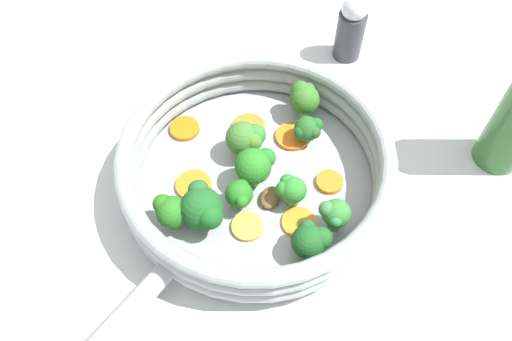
{
  "coord_description": "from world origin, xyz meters",
  "views": [
    {
      "loc": [
        -0.14,
        0.28,
        0.49
      ],
      "look_at": [
        0.0,
        0.0,
        0.03
      ],
      "focal_mm": 35.0,
      "sensor_mm": 36.0,
      "label": 1
    }
  ],
  "objects_px": {
    "carrot_slice_5": "(299,223)",
    "broccoli_floret_3": "(311,240)",
    "broccoli_floret_2": "(246,138)",
    "broccoli_floret_5": "(335,214)",
    "skillet": "(256,182)",
    "carrot_slice_3": "(248,127)",
    "carrot_slice_4": "(185,129)",
    "broccoli_floret_1": "(203,208)",
    "broccoli_floret_6": "(308,129)",
    "carrot_slice_6": "(247,227)",
    "carrot_slice_1": "(292,136)",
    "carrot_slice_0": "(330,182)",
    "broccoli_floret_4": "(242,195)",
    "broccoli_floret_9": "(304,97)",
    "broccoli_floret_8": "(172,211)",
    "mushroom_piece_0": "(270,197)",
    "carrot_slice_2": "(193,185)",
    "broccoli_floret_7": "(257,166)",
    "salt_shaker": "(351,28)"
  },
  "relations": [
    {
      "from": "carrot_slice_5",
      "to": "broccoli_floret_3",
      "type": "relative_size",
      "value": 0.84
    },
    {
      "from": "broccoli_floret_2",
      "to": "broccoli_floret_5",
      "type": "height_order",
      "value": "broccoli_floret_2"
    },
    {
      "from": "skillet",
      "to": "carrot_slice_3",
      "type": "bearing_deg",
      "value": -55.01
    },
    {
      "from": "carrot_slice_4",
      "to": "broccoli_floret_1",
      "type": "height_order",
      "value": "broccoli_floret_1"
    },
    {
      "from": "broccoli_floret_5",
      "to": "broccoli_floret_6",
      "type": "relative_size",
      "value": 1.21
    },
    {
      "from": "carrot_slice_6",
      "to": "broccoli_floret_1",
      "type": "distance_m",
      "value": 0.05
    },
    {
      "from": "skillet",
      "to": "broccoli_floret_3",
      "type": "relative_size",
      "value": 6.4
    },
    {
      "from": "broccoli_floret_2",
      "to": "broccoli_floret_5",
      "type": "bearing_deg",
      "value": 160.8
    },
    {
      "from": "carrot_slice_6",
      "to": "broccoli_floret_3",
      "type": "xyz_separation_m",
      "value": [
        -0.07,
        -0.01,
        0.02
      ]
    },
    {
      "from": "skillet",
      "to": "carrot_slice_1",
      "type": "bearing_deg",
      "value": -99.27
    },
    {
      "from": "skillet",
      "to": "carrot_slice_0",
      "type": "relative_size",
      "value": 9.15
    },
    {
      "from": "broccoli_floret_4",
      "to": "carrot_slice_0",
      "type": "bearing_deg",
      "value": -135.9
    },
    {
      "from": "broccoli_floret_6",
      "to": "broccoli_floret_9",
      "type": "distance_m",
      "value": 0.04
    },
    {
      "from": "broccoli_floret_2",
      "to": "broccoli_floret_5",
      "type": "xyz_separation_m",
      "value": [
        -0.13,
        0.04,
        0.0
      ]
    },
    {
      "from": "carrot_slice_0",
      "to": "broccoli_floret_1",
      "type": "bearing_deg",
      "value": 47.63
    },
    {
      "from": "broccoli_floret_8",
      "to": "broccoli_floret_2",
      "type": "bearing_deg",
      "value": -101.55
    },
    {
      "from": "broccoli_floret_6",
      "to": "broccoli_floret_8",
      "type": "relative_size",
      "value": 0.88
    },
    {
      "from": "mushroom_piece_0",
      "to": "broccoli_floret_6",
      "type": "bearing_deg",
      "value": -90.8
    },
    {
      "from": "broccoli_floret_6",
      "to": "mushroom_piece_0",
      "type": "xyz_separation_m",
      "value": [
        0.0,
        0.09,
        -0.02
      ]
    },
    {
      "from": "carrot_slice_3",
      "to": "carrot_slice_6",
      "type": "xyz_separation_m",
      "value": [
        -0.06,
        0.12,
        0.0
      ]
    },
    {
      "from": "carrot_slice_2",
      "to": "broccoli_floret_7",
      "type": "distance_m",
      "value": 0.08
    },
    {
      "from": "carrot_slice_0",
      "to": "broccoli_floret_6",
      "type": "relative_size",
      "value": 0.82
    },
    {
      "from": "skillet",
      "to": "broccoli_floret_7",
      "type": "relative_size",
      "value": 5.37
    },
    {
      "from": "broccoli_floret_9",
      "to": "carrot_slice_3",
      "type": "bearing_deg",
      "value": 45.74
    },
    {
      "from": "broccoli_floret_9",
      "to": "salt_shaker",
      "type": "height_order",
      "value": "salt_shaker"
    },
    {
      "from": "carrot_slice_3",
      "to": "broccoli_floret_1",
      "type": "xyz_separation_m",
      "value": [
        -0.02,
        0.14,
        0.03
      ]
    },
    {
      "from": "broccoli_floret_3",
      "to": "mushroom_piece_0",
      "type": "height_order",
      "value": "broccoli_floret_3"
    },
    {
      "from": "broccoli_floret_2",
      "to": "mushroom_piece_0",
      "type": "distance_m",
      "value": 0.07
    },
    {
      "from": "broccoli_floret_1",
      "to": "broccoli_floret_9",
      "type": "height_order",
      "value": "broccoli_floret_1"
    },
    {
      "from": "carrot_slice_3",
      "to": "broccoli_floret_1",
      "type": "bearing_deg",
      "value": 98.54
    },
    {
      "from": "broccoli_floret_4",
      "to": "salt_shaker",
      "type": "relative_size",
      "value": 0.38
    },
    {
      "from": "carrot_slice_2",
      "to": "broccoli_floret_2",
      "type": "distance_m",
      "value": 0.08
    },
    {
      "from": "carrot_slice_4",
      "to": "salt_shaker",
      "type": "bearing_deg",
      "value": -116.93
    },
    {
      "from": "carrot_slice_2",
      "to": "broccoli_floret_6",
      "type": "height_order",
      "value": "broccoli_floret_6"
    },
    {
      "from": "carrot_slice_1",
      "to": "broccoli_floret_4",
      "type": "relative_size",
      "value": 1.13
    },
    {
      "from": "broccoli_floret_2",
      "to": "broccoli_floret_4",
      "type": "bearing_deg",
      "value": 114.61
    },
    {
      "from": "carrot_slice_4",
      "to": "carrot_slice_1",
      "type": "bearing_deg",
      "value": -157.32
    },
    {
      "from": "broccoli_floret_3",
      "to": "salt_shaker",
      "type": "height_order",
      "value": "salt_shaker"
    },
    {
      "from": "carrot_slice_4",
      "to": "broccoli_floret_3",
      "type": "distance_m",
      "value": 0.21
    },
    {
      "from": "broccoli_floret_6",
      "to": "broccoli_floret_1",
      "type": "bearing_deg",
      "value": 71.45
    },
    {
      "from": "carrot_slice_4",
      "to": "broccoli_floret_4",
      "type": "height_order",
      "value": "broccoli_floret_4"
    },
    {
      "from": "carrot_slice_2",
      "to": "broccoli_floret_4",
      "type": "relative_size",
      "value": 1.09
    },
    {
      "from": "broccoli_floret_8",
      "to": "mushroom_piece_0",
      "type": "height_order",
      "value": "broccoli_floret_8"
    },
    {
      "from": "carrot_slice_3",
      "to": "carrot_slice_0",
      "type": "bearing_deg",
      "value": 166.54
    },
    {
      "from": "carrot_slice_0",
      "to": "mushroom_piece_0",
      "type": "xyz_separation_m",
      "value": [
        0.05,
        0.05,
        0.0
      ]
    },
    {
      "from": "carrot_slice_0",
      "to": "salt_shaker",
      "type": "xyz_separation_m",
      "value": [
        0.07,
        -0.22,
        0.03
      ]
    },
    {
      "from": "broccoli_floret_2",
      "to": "broccoli_floret_7",
      "type": "relative_size",
      "value": 0.92
    },
    {
      "from": "broccoli_floret_1",
      "to": "mushroom_piece_0",
      "type": "relative_size",
      "value": 1.8
    },
    {
      "from": "carrot_slice_4",
      "to": "broccoli_floret_5",
      "type": "relative_size",
      "value": 0.78
    },
    {
      "from": "carrot_slice_0",
      "to": "broccoli_floret_9",
      "type": "distance_m",
      "value": 0.11
    }
  ]
}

